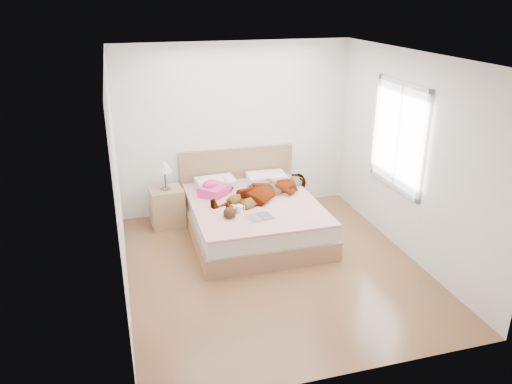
{
  "coord_description": "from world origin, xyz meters",
  "views": [
    {
      "loc": [
        -1.72,
        -5.25,
        3.24
      ],
      "look_at": [
        0.0,
        0.85,
        0.7
      ],
      "focal_mm": 35.0,
      "sensor_mm": 36.0,
      "label": 1
    }
  ],
  "objects_px": {
    "coffee_mug": "(239,209)",
    "plush_toy": "(230,212)",
    "phone": "(225,178)",
    "bed": "(252,215)",
    "nightstand": "(167,204)",
    "woman": "(265,188)",
    "magazine": "(259,217)",
    "towel": "(214,189)"
  },
  "relations": [
    {
      "from": "magazine",
      "to": "coffee_mug",
      "type": "xyz_separation_m",
      "value": [
        -0.21,
        0.22,
        0.04
      ]
    },
    {
      "from": "towel",
      "to": "plush_toy",
      "type": "relative_size",
      "value": 1.93
    },
    {
      "from": "towel",
      "to": "nightstand",
      "type": "bearing_deg",
      "value": 160.61
    },
    {
      "from": "woman",
      "to": "towel",
      "type": "distance_m",
      "value": 0.75
    },
    {
      "from": "woman",
      "to": "bed",
      "type": "relative_size",
      "value": 0.82
    },
    {
      "from": "woman",
      "to": "phone",
      "type": "xyz_separation_m",
      "value": [
        -0.5,
        0.4,
        0.06
      ]
    },
    {
      "from": "phone",
      "to": "nightstand",
      "type": "bearing_deg",
      "value": 146.04
    },
    {
      "from": "towel",
      "to": "plush_toy",
      "type": "bearing_deg",
      "value": -86.66
    },
    {
      "from": "woman",
      "to": "towel",
      "type": "relative_size",
      "value": 3.24
    },
    {
      "from": "bed",
      "to": "towel",
      "type": "relative_size",
      "value": 3.96
    },
    {
      "from": "woman",
      "to": "towel",
      "type": "xyz_separation_m",
      "value": [
        -0.7,
        0.25,
        -0.03
      ]
    },
    {
      "from": "woman",
      "to": "plush_toy",
      "type": "bearing_deg",
      "value": -77.21
    },
    {
      "from": "towel",
      "to": "woman",
      "type": "bearing_deg",
      "value": -19.91
    },
    {
      "from": "coffee_mug",
      "to": "plush_toy",
      "type": "relative_size",
      "value": 0.51
    },
    {
      "from": "woman",
      "to": "bed",
      "type": "bearing_deg",
      "value": -94.98
    },
    {
      "from": "magazine",
      "to": "nightstand",
      "type": "xyz_separation_m",
      "value": [
        -1.07,
        1.19,
        -0.18
      ]
    },
    {
      "from": "woman",
      "to": "phone",
      "type": "distance_m",
      "value": 0.64
    },
    {
      "from": "woman",
      "to": "coffee_mug",
      "type": "bearing_deg",
      "value": -74.61
    },
    {
      "from": "magazine",
      "to": "nightstand",
      "type": "height_order",
      "value": "nightstand"
    },
    {
      "from": "bed",
      "to": "towel",
      "type": "distance_m",
      "value": 0.68
    },
    {
      "from": "coffee_mug",
      "to": "nightstand",
      "type": "bearing_deg",
      "value": 131.96
    },
    {
      "from": "towel",
      "to": "plush_toy",
      "type": "distance_m",
      "value": 0.83
    },
    {
      "from": "woman",
      "to": "towel",
      "type": "height_order",
      "value": "woman"
    },
    {
      "from": "phone",
      "to": "bed",
      "type": "distance_m",
      "value": 0.7
    },
    {
      "from": "coffee_mug",
      "to": "nightstand",
      "type": "relative_size",
      "value": 0.14
    },
    {
      "from": "woman",
      "to": "coffee_mug",
      "type": "distance_m",
      "value": 0.69
    },
    {
      "from": "nightstand",
      "to": "towel",
      "type": "bearing_deg",
      "value": -19.39
    },
    {
      "from": "woman",
      "to": "plush_toy",
      "type": "distance_m",
      "value": 0.87
    },
    {
      "from": "nightstand",
      "to": "bed",
      "type": "bearing_deg",
      "value": -26.78
    },
    {
      "from": "bed",
      "to": "coffee_mug",
      "type": "relative_size",
      "value": 14.96
    },
    {
      "from": "towel",
      "to": "nightstand",
      "type": "relative_size",
      "value": 0.52
    },
    {
      "from": "towel",
      "to": "phone",
      "type": "bearing_deg",
      "value": 35.51
    },
    {
      "from": "coffee_mug",
      "to": "towel",
      "type": "bearing_deg",
      "value": 105.57
    },
    {
      "from": "woman",
      "to": "coffee_mug",
      "type": "height_order",
      "value": "woman"
    },
    {
      "from": "phone",
      "to": "towel",
      "type": "xyz_separation_m",
      "value": [
        -0.2,
        -0.15,
        -0.09
      ]
    },
    {
      "from": "plush_toy",
      "to": "nightstand",
      "type": "height_order",
      "value": "nightstand"
    },
    {
      "from": "woman",
      "to": "towel",
      "type": "bearing_deg",
      "value": -138.07
    },
    {
      "from": "magazine",
      "to": "coffee_mug",
      "type": "relative_size",
      "value": 3.02
    },
    {
      "from": "woman",
      "to": "nightstand",
      "type": "bearing_deg",
      "value": -137.82
    },
    {
      "from": "magazine",
      "to": "coffee_mug",
      "type": "distance_m",
      "value": 0.31
    },
    {
      "from": "bed",
      "to": "nightstand",
      "type": "xyz_separation_m",
      "value": [
        -1.15,
        0.58,
        0.06
      ]
    },
    {
      "from": "woman",
      "to": "magazine",
      "type": "height_order",
      "value": "woman"
    }
  ]
}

